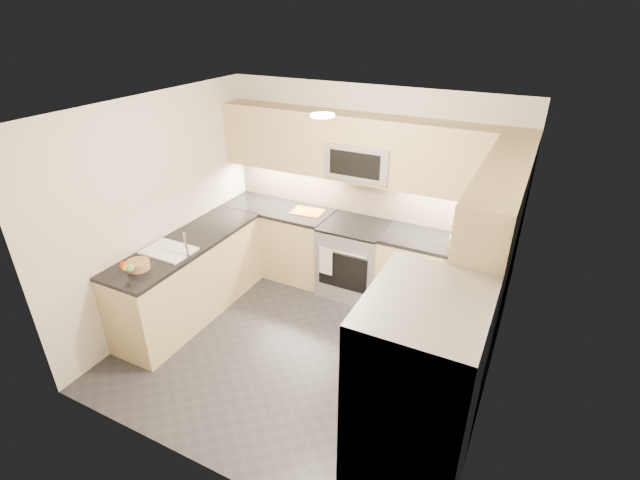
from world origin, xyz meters
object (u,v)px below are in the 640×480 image
Objects in this scene: refrigerator at (414,412)px; fruit_basket at (138,265)px; microwave at (361,160)px; utensil_bowl at (461,244)px; gas_range at (353,259)px; cutting_board at (308,212)px.

refrigerator is 3.01m from fruit_basket.
fruit_basket is (-1.52, -2.06, -0.72)m from microwave.
microwave is at bearing 53.61° from fruit_basket.
refrigerator is at bearing -60.38° from microwave.
refrigerator is (1.45, -2.55, -0.80)m from microwave.
microwave is 2.65m from fruit_basket.
gas_range is at bearing 176.01° from utensil_bowl.
fruit_basket is at bearing -128.12° from gas_range.
microwave is 3.33× the size of fruit_basket.
utensil_bowl is (-0.19, 2.34, 0.11)m from refrigerator.
fruit_basket is at bearing -126.39° from microwave.
refrigerator is 3.26m from cutting_board.
utensil_bowl is 3.33m from fruit_basket.
utensil_bowl is (1.26, -0.09, 0.56)m from gas_range.
utensil_bowl is at bearing 33.59° from fruit_basket.
cutting_board is at bearing 130.53° from refrigerator.
fruit_basket is at bearing 170.55° from refrigerator.
fruit_basket reaches higher than cutting_board.
fruit_basket is at bearing -113.01° from cutting_board.
fruit_basket reaches higher than gas_range.
gas_range is 1.20× the size of microwave.
microwave reaches higher than utensil_bowl.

